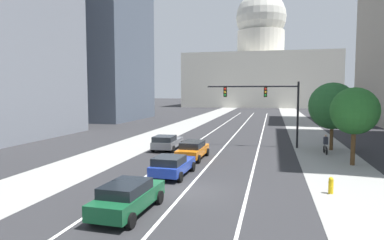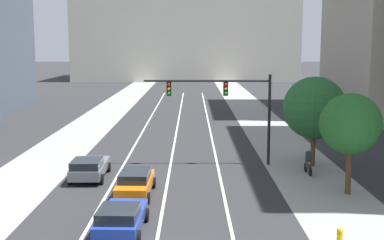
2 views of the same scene
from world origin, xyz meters
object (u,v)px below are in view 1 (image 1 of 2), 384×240
street_tree_near_right (333,106)px  fire_hydrant (331,185)px  car_green (128,197)px  street_tree_mid_right (354,111)px  car_gray (167,142)px  car_orange (193,150)px  traffic_signal_mast (267,100)px  cyclist (326,144)px  car_blue (172,165)px  capitol_building (260,68)px

street_tree_near_right → fire_hydrant: bearing=-98.9°
car_green → street_tree_mid_right: size_ratio=0.81×
car_green → fire_hydrant: bearing=-58.1°
car_gray → car_orange: car_orange is taller
traffic_signal_mast → car_gray: bearing=-156.4°
traffic_signal_mast → street_tree_mid_right: bearing=-48.6°
car_orange → cyclist: (10.77, 4.76, 0.08)m
car_orange → street_tree_mid_right: (12.04, 0.37, 3.24)m
car_blue → car_gray: bearing=21.3°
car_gray → fire_hydrant: 16.86m
fire_hydrant → cyclist: size_ratio=0.53×
capitol_building → street_tree_near_right: 95.14m
car_gray → fire_hydrant: bearing=-132.7°
fire_hydrant → traffic_signal_mast: bearing=103.4°
car_blue → traffic_signal_mast: traffic_signal_mast is taller
car_blue → traffic_signal_mast: (5.71, 13.40, 3.93)m
car_green → cyclist: (10.77, 17.55, 0.08)m
cyclist → street_tree_mid_right: street_tree_mid_right is taller
car_blue → street_tree_near_right: size_ratio=0.70×
car_blue → car_orange: car_orange is taller
car_gray → street_tree_near_right: (14.90, 3.42, 3.36)m
traffic_signal_mast → car_blue: bearing=-113.1°
car_orange → cyclist: 11.78m
car_green → street_tree_mid_right: bearing=-39.9°
car_green → car_gray: car_green is taller
capitol_building → car_blue: capitol_building is taller
car_blue → fire_hydrant: (9.32, -1.72, -0.27)m
car_blue → cyclist: (10.78, 10.60, 0.12)m
car_orange → street_tree_near_right: street_tree_near_right is taller
fire_hydrant → capitol_building: bearing=94.0°
street_tree_mid_right → street_tree_near_right: bearing=93.8°
car_green → traffic_signal_mast: (5.71, 20.35, 3.88)m
cyclist → traffic_signal_mast: bearing=57.9°
traffic_signal_mast → fire_hydrant: 16.10m
car_gray → car_orange: bearing=-138.7°
car_orange → street_tree_near_right: size_ratio=0.74×
car_orange → traffic_signal_mast: traffic_signal_mast is taller
street_tree_mid_right → capitol_building: bearing=95.9°
car_gray → car_green: bearing=-169.7°
traffic_signal_mast → street_tree_mid_right: 9.61m
car_blue → cyclist: 15.12m
street_tree_near_right → street_tree_mid_right: 6.69m
capitol_building → car_orange: 102.02m
traffic_signal_mast → fire_hydrant: (3.60, -15.12, -4.20)m
car_gray → fire_hydrant: (12.62, -11.18, -0.28)m
car_orange → street_tree_mid_right: street_tree_mid_right is taller
traffic_signal_mast → street_tree_near_right: traffic_signal_mast is taller
cyclist → car_green: bearing=145.3°
car_green → car_blue: size_ratio=1.07×
capitol_building → cyclist: (9.11, -96.38, -13.12)m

